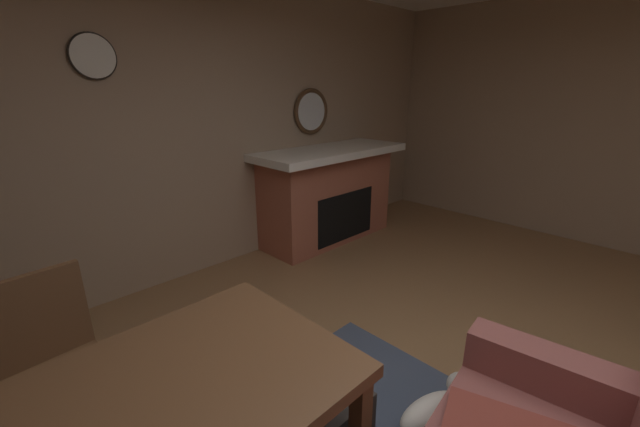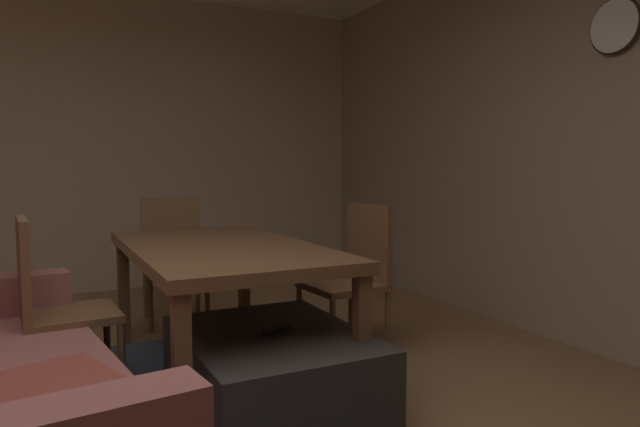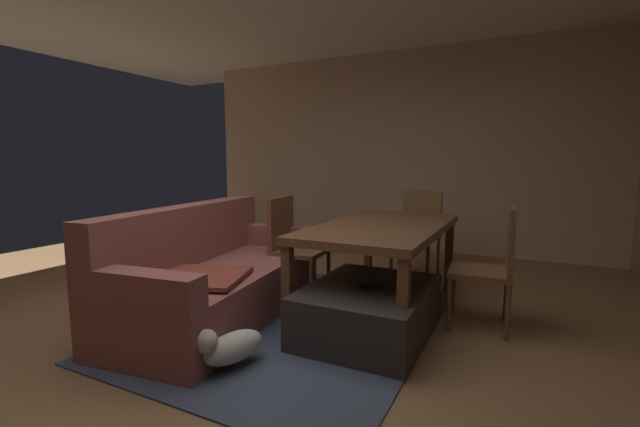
{
  "view_description": "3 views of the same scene",
  "coord_description": "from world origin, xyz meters",
  "px_view_note": "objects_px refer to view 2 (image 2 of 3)",
  "views": [
    {
      "loc": [
        1.44,
        0.57,
        1.79
      ],
      "look_at": [
        -0.11,
        -0.99,
        1.06
      ],
      "focal_mm": 21.63,
      "sensor_mm": 36.0,
      "label": 1
    },
    {
      "loc": [
        -1.77,
        0.28,
        1.17
      ],
      "look_at": [
        0.38,
        -0.8,
        0.97
      ],
      "focal_mm": 31.64,
      "sensor_mm": 36.0,
      "label": 2
    },
    {
      "loc": [
        -2.03,
        -1.7,
        1.27
      ],
      "look_at": [
        0.25,
        -0.56,
        0.94
      ],
      "focal_mm": 23.36,
      "sensor_mm": 36.0,
      "label": 3
    }
  ],
  "objects_px": {
    "dining_table": "(221,257)",
    "wall_clock": "(615,26)",
    "dining_chair_north": "(50,299)",
    "tv_remote": "(277,330)",
    "ottoman_coffee_table": "(272,369)",
    "dining_chair_south": "(355,270)",
    "dining_chair_east": "(173,252)"
  },
  "relations": [
    {
      "from": "dining_table",
      "to": "wall_clock",
      "type": "height_order",
      "value": "wall_clock"
    },
    {
      "from": "dining_chair_north",
      "to": "wall_clock",
      "type": "distance_m",
      "value": 3.46
    },
    {
      "from": "tv_remote",
      "to": "dining_table",
      "type": "height_order",
      "value": "dining_table"
    },
    {
      "from": "tv_remote",
      "to": "dining_table",
      "type": "relative_size",
      "value": 0.09
    },
    {
      "from": "tv_remote",
      "to": "ottoman_coffee_table",
      "type": "bearing_deg",
      "value": 41.28
    },
    {
      "from": "dining_chair_south",
      "to": "dining_chair_east",
      "type": "relative_size",
      "value": 1.0
    },
    {
      "from": "ottoman_coffee_table",
      "to": "dining_chair_east",
      "type": "height_order",
      "value": "dining_chair_east"
    },
    {
      "from": "tv_remote",
      "to": "wall_clock",
      "type": "relative_size",
      "value": 0.48
    },
    {
      "from": "dining_chair_east",
      "to": "tv_remote",
      "type": "bearing_deg",
      "value": -176.88
    },
    {
      "from": "tv_remote",
      "to": "dining_table",
      "type": "bearing_deg",
      "value": -14.31
    },
    {
      "from": "tv_remote",
      "to": "dining_chair_south",
      "type": "xyz_separation_m",
      "value": [
        0.55,
        -0.76,
        0.14
      ]
    },
    {
      "from": "dining_chair_north",
      "to": "dining_chair_east",
      "type": "distance_m",
      "value": 1.56
    },
    {
      "from": "dining_table",
      "to": "dining_chair_east",
      "type": "relative_size",
      "value": 1.91
    },
    {
      "from": "tv_remote",
      "to": "dining_table",
      "type": "xyz_separation_m",
      "value": [
        0.54,
        0.11,
        0.28
      ]
    },
    {
      "from": "dining_chair_south",
      "to": "wall_clock",
      "type": "height_order",
      "value": "wall_clock"
    },
    {
      "from": "dining_chair_south",
      "to": "dining_chair_east",
      "type": "distance_m",
      "value": 1.54
    },
    {
      "from": "dining_chair_south",
      "to": "dining_chair_north",
      "type": "distance_m",
      "value": 1.74
    },
    {
      "from": "wall_clock",
      "to": "dining_table",
      "type": "bearing_deg",
      "value": 70.06
    },
    {
      "from": "dining_table",
      "to": "dining_chair_north",
      "type": "bearing_deg",
      "value": 90.38
    },
    {
      "from": "ottoman_coffee_table",
      "to": "dining_chair_north",
      "type": "xyz_separation_m",
      "value": [
        0.53,
        0.96,
        0.34
      ]
    },
    {
      "from": "tv_remote",
      "to": "dining_chair_east",
      "type": "relative_size",
      "value": 0.17
    },
    {
      "from": "dining_chair_east",
      "to": "wall_clock",
      "type": "xyz_separation_m",
      "value": [
        -2.07,
        -2.16,
        1.47
      ]
    },
    {
      "from": "dining_chair_east",
      "to": "dining_table",
      "type": "bearing_deg",
      "value": 179.66
    },
    {
      "from": "dining_chair_south",
      "to": "dining_table",
      "type": "bearing_deg",
      "value": 90.44
    },
    {
      "from": "tv_remote",
      "to": "wall_clock",
      "type": "distance_m",
      "value": 2.62
    },
    {
      "from": "tv_remote",
      "to": "wall_clock",
      "type": "height_order",
      "value": "wall_clock"
    },
    {
      "from": "wall_clock",
      "to": "dining_chair_north",
      "type": "bearing_deg",
      "value": 75.59
    },
    {
      "from": "dining_chair_south",
      "to": "wall_clock",
      "type": "bearing_deg",
      "value": -121.46
    },
    {
      "from": "dining_chair_south",
      "to": "dining_chair_north",
      "type": "height_order",
      "value": "same"
    },
    {
      "from": "dining_chair_south",
      "to": "dining_chair_north",
      "type": "xyz_separation_m",
      "value": [
        -0.01,
        1.74,
        0.0
      ]
    },
    {
      "from": "dining_chair_east",
      "to": "wall_clock",
      "type": "height_order",
      "value": "wall_clock"
    },
    {
      "from": "dining_table",
      "to": "dining_chair_north",
      "type": "distance_m",
      "value": 0.88
    }
  ]
}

